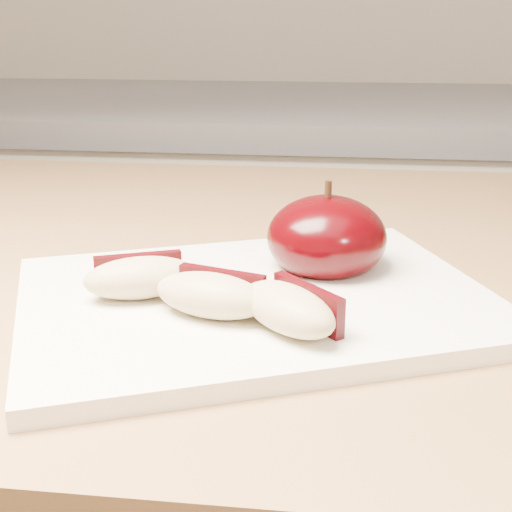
# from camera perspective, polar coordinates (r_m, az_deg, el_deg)

# --- Properties ---
(back_cabinet) EXTENTS (2.40, 0.62, 0.94)m
(back_cabinet) POSITION_cam_1_polar(r_m,az_deg,el_deg) (1.40, 1.55, -6.99)
(back_cabinet) COLOR silver
(back_cabinet) RESTS_ON ground
(cutting_board) EXTENTS (0.36, 0.31, 0.01)m
(cutting_board) POSITION_cam_1_polar(r_m,az_deg,el_deg) (0.46, -0.00, -3.64)
(cutting_board) COLOR white
(cutting_board) RESTS_ON island_counter
(apple_half) EXTENTS (0.09, 0.09, 0.07)m
(apple_half) POSITION_cam_1_polar(r_m,az_deg,el_deg) (0.50, 5.66, 1.47)
(apple_half) COLOR black
(apple_half) RESTS_ON cutting_board
(apple_wedge_a) EXTENTS (0.08, 0.06, 0.03)m
(apple_wedge_a) POSITION_cam_1_polar(r_m,az_deg,el_deg) (0.45, -9.21, -1.66)
(apple_wedge_a) COLOR tan
(apple_wedge_a) RESTS_ON cutting_board
(apple_wedge_b) EXTENTS (0.08, 0.05, 0.03)m
(apple_wedge_b) POSITION_cam_1_polar(r_m,az_deg,el_deg) (0.42, -3.52, -3.08)
(apple_wedge_b) COLOR tan
(apple_wedge_b) RESTS_ON cutting_board
(apple_wedge_c) EXTENTS (0.07, 0.08, 0.03)m
(apple_wedge_c) POSITION_cam_1_polar(r_m,az_deg,el_deg) (0.40, 2.73, -4.19)
(apple_wedge_c) COLOR tan
(apple_wedge_c) RESTS_ON cutting_board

